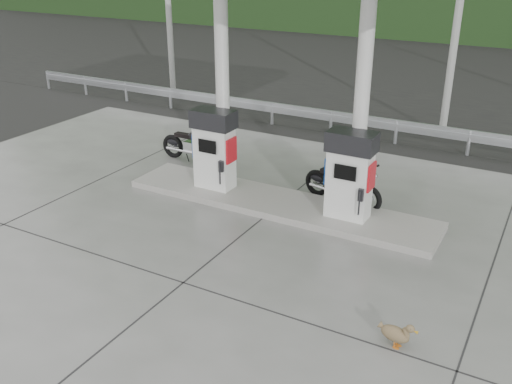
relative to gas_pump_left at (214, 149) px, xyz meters
The scene contains 12 objects.
ground 3.16m from the gas_pump_left, 57.38° to the right, with size 160.00×160.00×0.00m, color black.
forecourt_apron 3.15m from the gas_pump_left, 57.38° to the right, with size 18.00×14.00×0.02m, color slate.
pump_island 1.87m from the gas_pump_left, ahead, with size 7.00×1.40×0.15m, color gray.
gas_pump_left is the anchor object (origin of this frame).
gas_pump_right 3.20m from the gas_pump_left, ahead, with size 0.95×0.55×1.80m, color white, non-canonical shape.
canopy_column_left 1.65m from the gas_pump_left, 90.00° to the left, with size 0.30×0.30×5.00m, color white.
canopy_column_right 3.60m from the gas_pump_left, ahead, with size 0.30×0.30×5.00m, color white.
guardrail 5.74m from the gas_pump_left, 73.78° to the left, with size 26.00×0.16×1.42m, color #A9ACB1, non-canonical shape.
road 9.20m from the gas_pump_left, 79.92° to the left, with size 60.00×7.00×0.01m, color black.
motorcycle_left 2.21m from the gas_pump_left, 137.38° to the left, with size 1.90×0.60×0.90m, color black, non-canonical shape.
motorcycle_right 2.95m from the gas_pump_left, 17.22° to the left, with size 1.83×0.58×0.87m, color black, non-canonical shape.
duck 6.25m from the gas_pump_left, 32.98° to the right, with size 0.53×0.15×0.38m, color brown, non-canonical shape.
Camera 1 is at (5.07, -7.60, 5.29)m, focal length 40.00 mm.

